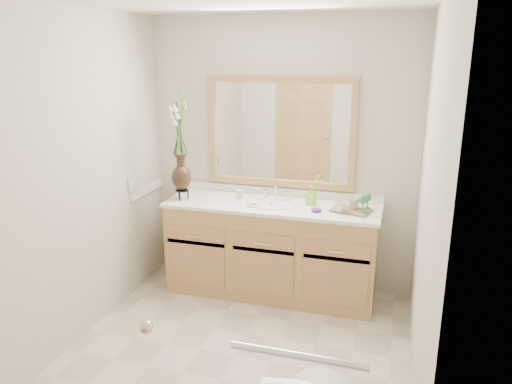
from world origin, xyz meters
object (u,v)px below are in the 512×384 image
(flower_vase, at_px, (180,136))
(soap_bottle, at_px, (311,196))
(tray, at_px, (351,211))
(tumbler, at_px, (240,194))

(flower_vase, bearing_deg, soap_bottle, 8.10)
(flower_vase, relative_size, soap_bottle, 5.55)
(soap_bottle, distance_m, tray, 0.37)
(tumbler, xyz_separation_m, tray, (0.98, -0.09, -0.03))
(tumbler, relative_size, soap_bottle, 0.53)
(flower_vase, xyz_separation_m, tumbler, (0.49, 0.15, -0.52))
(flower_vase, xyz_separation_m, tray, (1.47, 0.06, -0.55))
(tray, bearing_deg, tumbler, -171.74)
(tray, bearing_deg, soap_bottle, 177.92)
(tumbler, distance_m, tray, 0.99)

